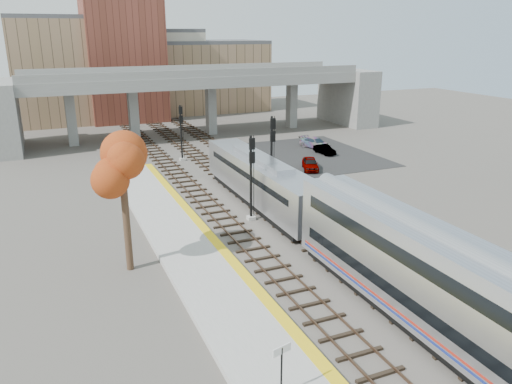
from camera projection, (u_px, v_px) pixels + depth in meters
name	position (u px, v px, depth m)	size (l,w,h in m)	color
ground	(335.00, 275.00, 30.67)	(160.00, 160.00, 0.00)	#47423D
platform	(224.00, 296.00, 27.89)	(4.50, 60.00, 0.35)	#9E9E99
yellow_strip	(255.00, 287.00, 28.55)	(0.70, 60.00, 0.01)	yellow
tracks	(265.00, 208.00, 41.92)	(10.70, 95.00, 0.25)	black
overpass	(196.00, 94.00, 70.05)	(54.00, 12.00, 9.50)	slate
buildings_far	(140.00, 69.00, 86.88)	(43.00, 21.00, 20.60)	#967557
parking_lot	(311.00, 154.00, 60.39)	(14.00, 18.00, 0.04)	black
locomotive	(261.00, 180.00, 42.18)	(3.02, 19.05, 4.10)	#A8AAB2
coach	(465.00, 302.00, 22.27)	(3.03, 25.00, 5.00)	#A8AAB2
signal_mast_near	(251.00, 180.00, 38.59)	(0.60, 0.64, 6.79)	#9E9E99
signal_mast_mid	(272.00, 157.00, 44.44)	(0.60, 0.64, 7.24)	#9E9E99
signal_mast_far	(181.00, 135.00, 56.65)	(0.60, 0.64, 6.39)	#9E9E99
station_sign	(282.00, 360.00, 19.63)	(0.88, 0.27, 2.27)	black
tree	(122.00, 169.00, 29.45)	(3.60, 3.60, 8.83)	#382619
car_a	(310.00, 164.00, 53.53)	(1.58, 3.93, 1.34)	#99999E
car_b	(325.00, 150.00, 60.37)	(1.17, 3.37, 1.11)	#99999E
car_c	(315.00, 143.00, 63.44)	(1.83, 4.50, 1.31)	#99999E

